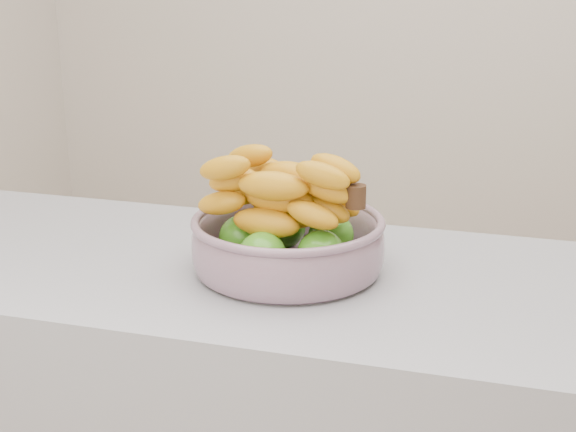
% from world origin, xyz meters
% --- Properties ---
extents(fruit_bowl, '(0.33, 0.33, 0.20)m').
position_xyz_m(fruit_bowl, '(-0.13, -0.33, 0.97)').
color(fruit_bowl, '#8F97AC').
rests_on(fruit_bowl, counter).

